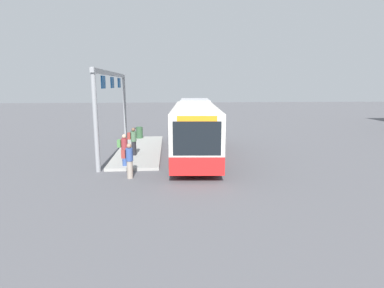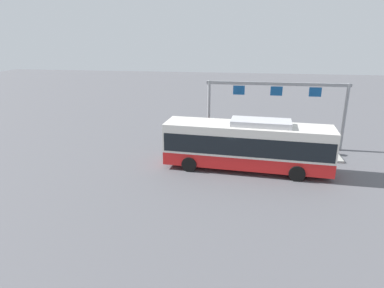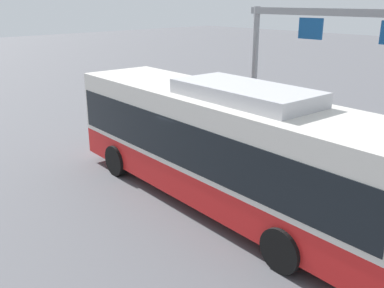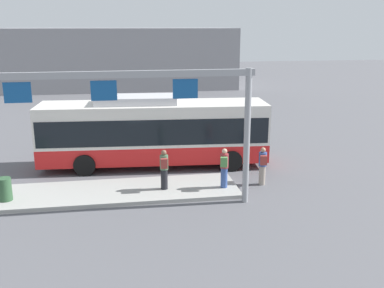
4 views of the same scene
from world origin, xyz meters
name	(u,v)px [view 1 (image 1 of 4)]	position (x,y,z in m)	size (l,w,h in m)	color
ground_plane	(195,156)	(0.00, 0.00, 0.00)	(120.00, 120.00, 0.00)	#56565B
platform_curb	(140,150)	(-1.86, -3.53, 0.08)	(10.00, 2.80, 0.16)	#9E9E99
bus_main	(195,127)	(-0.01, 0.00, 1.81)	(10.99, 3.26, 3.46)	red
person_boarding	(129,160)	(4.36, -3.49, 0.89)	(0.40, 0.57, 1.67)	gray
person_waiting_near	(124,149)	(2.56, -3.95, 1.05)	(0.45, 0.59, 1.67)	#334C8C
person_waiting_mid	(133,141)	(0.10, -3.75, 1.05)	(0.36, 0.54, 1.67)	black
platform_sign_gantry	(113,93)	(-2.10, -5.20, 3.83)	(10.82, 0.24, 5.20)	gray
trash_bin	(139,133)	(-6.07, -3.94, 0.61)	(0.52, 0.52, 0.90)	#2D5133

